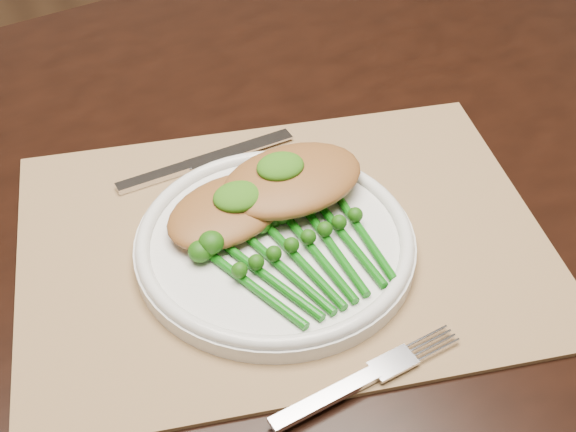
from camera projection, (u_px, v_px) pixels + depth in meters
name	position (u px, v px, depth m)	size (l,w,h in m)	color
dining_table	(270.00, 394.00, 1.07)	(1.70, 1.09, 0.75)	black
placemat	(283.00, 243.00, 0.75)	(0.49, 0.36, 0.00)	#93714A
dinner_plate	(275.00, 243.00, 0.73)	(0.26, 0.26, 0.02)	silver
knife	(190.00, 166.00, 0.82)	(0.20, 0.03, 0.01)	silver
fork	(379.00, 371.00, 0.63)	(0.17, 0.04, 0.01)	silver
chicken_fillet_left	(227.00, 210.00, 0.74)	(0.12, 0.09, 0.02)	brown
chicken_fillet_right	(292.00, 180.00, 0.76)	(0.14, 0.10, 0.03)	brown
pesto_dollop_left	(238.00, 197.00, 0.73)	(0.05, 0.04, 0.02)	#1E4F0B
pesto_dollop_right	(280.00, 166.00, 0.75)	(0.05, 0.04, 0.02)	#1E4F0B
broccolini_bundle	(311.00, 260.00, 0.70)	(0.16, 0.18, 0.04)	#0B560B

